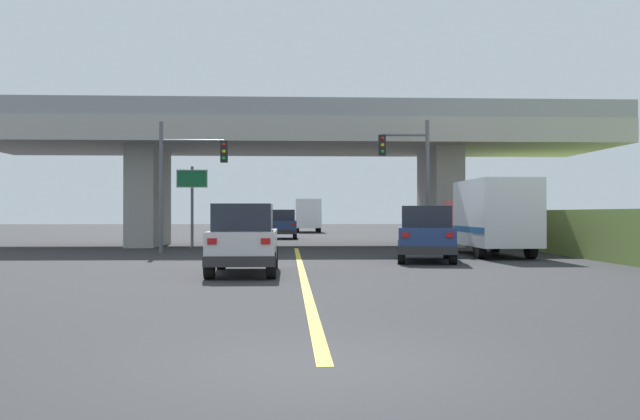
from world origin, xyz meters
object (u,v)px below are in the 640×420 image
Objects in this scene: suv_crossing at (425,234)px; highway_sign at (192,189)px; traffic_signal_farside at (183,171)px; suv_lead at (244,239)px; traffic_signal_nearside at (412,169)px; sedan_oncoming at (282,224)px; box_truck at (491,216)px; semi_truck_distant at (308,215)px.

suv_crossing is 14.22m from highway_sign.
traffic_signal_farside reaches higher than suv_crossing.
traffic_signal_nearside reaches higher than suv_lead.
suv_lead is 1.10× the size of highway_sign.
traffic_signal_farside is at bearing -103.13° from sedan_oncoming.
box_truck is 1.16× the size of traffic_signal_nearside.
semi_truck_distant is (-3.84, 34.53, -2.17)m from traffic_signal_nearside.
highway_sign reaches higher than box_truck.
traffic_signal_nearside is 10.39m from traffic_signal_farside.
highway_sign is (-13.19, 6.78, 1.38)m from box_truck.
highway_sign is at bearing -102.09° from semi_truck_distant.
highway_sign is (-9.82, 10.10, 1.99)m from suv_crossing.
traffic_signal_farside reaches higher than highway_sign.
traffic_signal_nearside is (7.00, 11.86, 2.78)m from suv_lead.
sedan_oncoming is at bearing 112.94° from box_truck.
traffic_signal_nearside is (6.11, -17.29, 2.78)m from sedan_oncoming.
traffic_signal_farside reaches higher than semi_truck_distant.
sedan_oncoming is 18.55m from traffic_signal_nearside.
semi_truck_distant is at bearing 99.72° from box_truck.
traffic_signal_nearside is (0.71, 6.77, 2.78)m from suv_crossing.
semi_truck_distant reaches higher than sedan_oncoming.
suv_crossing is at bearing 39.04° from suv_lead.
traffic_signal_nearside is at bearing -17.56° from highway_sign.
semi_truck_distant is (6.69, 31.20, -1.38)m from highway_sign.
suv_crossing is at bearing -85.66° from semi_truck_distant.
suv_lead is 12.83m from box_truck.
suv_lead is 15.73m from highway_sign.
box_truck is 22.52m from sedan_oncoming.
box_truck is 1.71× the size of highway_sign.
semi_truck_distant is at bearing 103.27° from suv_crossing.
suv_crossing is 41.42m from semi_truck_distant.
suv_crossing is at bearing -45.81° from highway_sign.
semi_truck_distant is at bearing 96.35° from traffic_signal_nearside.
suv_lead is at bearing -76.92° from highway_sign.
suv_lead is 0.78× the size of traffic_signal_farside.
semi_truck_distant is at bearing 77.91° from highway_sign.
suv_crossing is 1.01× the size of sedan_oncoming.
traffic_signal_nearside is 1.47× the size of highway_sign.
highway_sign is (-3.53, 15.20, 1.99)m from suv_lead.
box_truck is at bearing -52.29° from traffic_signal_nearside.
traffic_signal_nearside is at bearing -83.65° from semi_truck_distant.
semi_truck_distant is (2.27, 17.24, 0.61)m from sedan_oncoming.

